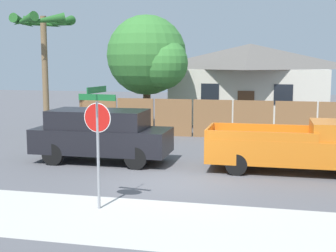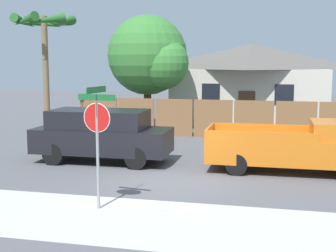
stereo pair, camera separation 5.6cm
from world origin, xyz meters
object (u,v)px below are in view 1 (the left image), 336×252
(palm_tree, at_px, (44,32))
(oak_tree, at_px, (150,57))
(orange_pickup, at_px, (297,147))
(stop_sign, at_px, (98,127))
(house, at_px, (250,81))
(red_suv, at_px, (101,134))

(palm_tree, bearing_deg, oak_tree, 40.20)
(palm_tree, bearing_deg, orange_pickup, -22.20)
(palm_tree, distance_m, stop_sign, 11.97)
(house, relative_size, orange_pickup, 1.75)
(oak_tree, relative_size, palm_tree, 1.04)
(red_suv, bearing_deg, orange_pickup, -0.32)
(oak_tree, bearing_deg, stop_sign, -80.26)
(stop_sign, bearing_deg, house, 90.03)
(orange_pickup, bearing_deg, red_suv, 179.68)
(orange_pickup, bearing_deg, stop_sign, -134.17)
(oak_tree, relative_size, stop_sign, 2.00)
(house, height_order, palm_tree, palm_tree)
(oak_tree, height_order, red_suv, oak_tree)
(house, distance_m, orange_pickup, 13.90)
(house, distance_m, stop_sign, 18.89)
(oak_tree, xyz_separation_m, red_suv, (0.38, -8.09, -2.80))
(red_suv, bearing_deg, house, 71.52)
(oak_tree, distance_m, stop_sign, 13.49)
(oak_tree, bearing_deg, house, 48.75)
(house, relative_size, oak_tree, 1.58)
(orange_pickup, distance_m, stop_sign, 7.16)
(red_suv, distance_m, stop_sign, 5.52)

